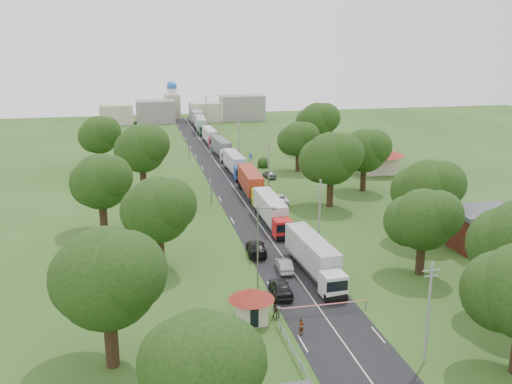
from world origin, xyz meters
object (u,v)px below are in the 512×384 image
object	(u,v)px
car_lane_front	(281,288)
car_lane_mid	(284,265)
pedestrian_near	(301,327)
guard_booth	(252,301)
boom_barrier	(310,307)
info_sign	(251,159)
truck_0	(314,257)

from	to	relation	value
car_lane_front	car_lane_mid	size ratio (longest dim) A/B	1.14
pedestrian_near	guard_booth	bearing A→B (deg)	108.88
boom_barrier	info_sign	bearing A→B (deg)	83.76
guard_booth	car_lane_mid	xyz separation A→B (m)	(6.20, 11.09, -1.45)
guard_booth	car_lane_front	xyz separation A→B (m)	(4.20, 5.00, -1.33)
guard_booth	pedestrian_near	size ratio (longest dim) A/B	2.84
boom_barrier	car_lane_front	distance (m)	5.26
truck_0	boom_barrier	bearing A→B (deg)	-110.18
info_sign	car_lane_mid	bearing A→B (deg)	-97.22
truck_0	car_lane_front	bearing A→B (deg)	-139.34
boom_barrier	pedestrian_near	bearing A→B (deg)	-118.98
truck_0	car_lane_mid	xyz separation A→B (m)	(-3.09, 1.72, -1.46)
info_sign	pedestrian_near	size ratio (longest dim) A/B	2.65
boom_barrier	guard_booth	bearing A→B (deg)	-179.99
guard_booth	car_lane_mid	bearing A→B (deg)	60.80
info_sign	car_lane_front	distance (m)	55.65
guard_booth	info_sign	bearing A→B (deg)	78.32
truck_0	car_lane_front	distance (m)	6.84
boom_barrier	truck_0	xyz separation A→B (m)	(3.44, 9.37, 1.28)
car_lane_front	pedestrian_near	xyz separation A→B (m)	(-0.30, -8.50, -0.06)
boom_barrier	car_lane_mid	world-z (taller)	car_lane_mid
guard_booth	info_sign	size ratio (longest dim) A/B	1.07
car_lane_mid	pedestrian_near	world-z (taller)	pedestrian_near
info_sign	truck_0	xyz separation A→B (m)	(-3.11, -50.63, -0.83)
car_lane_mid	boom_barrier	bearing A→B (deg)	92.02
boom_barrier	info_sign	size ratio (longest dim) A/B	2.25
boom_barrier	info_sign	distance (m)	60.39
truck_0	car_lane_mid	distance (m)	3.82
truck_0	car_lane_mid	size ratio (longest dim) A/B	3.44
boom_barrier	car_lane_front	bearing A→B (deg)	108.19
info_sign	truck_0	distance (m)	50.73
truck_0	pedestrian_near	bearing A→B (deg)	-112.70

